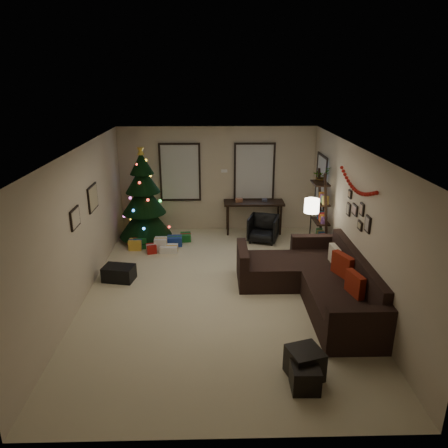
# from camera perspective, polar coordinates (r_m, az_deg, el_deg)

# --- Properties ---
(floor) EXTENTS (7.00, 7.00, 0.00)m
(floor) POSITION_cam_1_polar(r_m,az_deg,el_deg) (8.25, -0.59, -8.96)
(floor) COLOR beige
(floor) RESTS_ON ground
(ceiling) EXTENTS (7.00, 7.00, 0.00)m
(ceiling) POSITION_cam_1_polar(r_m,az_deg,el_deg) (7.36, -0.67, 9.86)
(ceiling) COLOR white
(ceiling) RESTS_ON floor
(wall_back) EXTENTS (5.00, 0.00, 5.00)m
(wall_back) POSITION_cam_1_polar(r_m,az_deg,el_deg) (11.06, -0.91, 5.98)
(wall_back) COLOR #C4B295
(wall_back) RESTS_ON floor
(wall_front) EXTENTS (5.00, 0.00, 5.00)m
(wall_front) POSITION_cam_1_polar(r_m,az_deg,el_deg) (4.56, 0.06, -14.96)
(wall_front) COLOR #C4B295
(wall_front) RESTS_ON floor
(wall_left) EXTENTS (0.00, 7.00, 7.00)m
(wall_left) POSITION_cam_1_polar(r_m,az_deg,el_deg) (8.07, -18.68, -0.24)
(wall_left) COLOR #C4B295
(wall_left) RESTS_ON floor
(wall_right) EXTENTS (0.00, 7.00, 7.00)m
(wall_right) POSITION_cam_1_polar(r_m,az_deg,el_deg) (8.13, 17.28, 0.07)
(wall_right) COLOR #C4B295
(wall_right) RESTS_ON floor
(window_back_left) EXTENTS (1.05, 0.06, 1.50)m
(window_back_left) POSITION_cam_1_polar(r_m,az_deg,el_deg) (11.02, -5.89, 6.90)
(window_back_left) COLOR #728CB2
(window_back_left) RESTS_ON wall_back
(window_back_right) EXTENTS (1.05, 0.06, 1.50)m
(window_back_right) POSITION_cam_1_polar(r_m,az_deg,el_deg) (11.04, 4.06, 6.97)
(window_back_right) COLOR #728CB2
(window_back_right) RESTS_ON wall_back
(window_right_wall) EXTENTS (0.06, 0.90, 1.30)m
(window_right_wall) POSITION_cam_1_polar(r_m,az_deg,el_deg) (10.43, 12.91, 5.50)
(window_right_wall) COLOR #728CB2
(window_right_wall) RESTS_ON wall_right
(christmas_tree) EXTENTS (1.29, 1.29, 2.39)m
(christmas_tree) POSITION_cam_1_polar(r_m,az_deg,el_deg) (10.55, -10.67, 2.96)
(christmas_tree) COLOR black
(christmas_tree) RESTS_ON floor
(presents) EXTENTS (1.50, 1.01, 0.30)m
(presents) POSITION_cam_1_polar(r_m,az_deg,el_deg) (10.32, -8.96, -2.46)
(presents) COLOR navy
(presents) RESTS_ON floor
(sofa) EXTENTS (2.17, 3.13, 0.94)m
(sofa) POSITION_cam_1_polar(r_m,az_deg,el_deg) (8.08, 12.40, -7.64)
(sofa) COLOR black
(sofa) RESTS_ON floor
(pillow_red_a) EXTENTS (0.22, 0.46, 0.44)m
(pillow_red_a) POSITION_cam_1_polar(r_m,az_deg,el_deg) (7.39, 17.09, -7.88)
(pillow_red_a) COLOR maroon
(pillow_red_a) RESTS_ON sofa
(pillow_red_b) EXTENTS (0.31, 0.51, 0.49)m
(pillow_red_b) POSITION_cam_1_polar(r_m,az_deg,el_deg) (7.99, 15.56, -5.60)
(pillow_red_b) COLOR maroon
(pillow_red_b) RESTS_ON sofa
(pillow_cream) EXTENTS (0.14, 0.39, 0.38)m
(pillow_cream) POSITION_cam_1_polar(r_m,az_deg,el_deg) (8.47, 14.54, -4.12)
(pillow_cream) COLOR beige
(pillow_cream) RESTS_ON sofa
(ottoman_near) EXTENTS (0.55, 0.55, 0.42)m
(ottoman_near) POSITION_cam_1_polar(r_m,az_deg,el_deg) (6.20, 10.73, -17.79)
(ottoman_near) COLOR black
(ottoman_near) RESTS_ON floor
(ottoman_far) EXTENTS (0.37, 0.37, 0.35)m
(ottoman_far) POSITION_cam_1_polar(r_m,az_deg,el_deg) (6.02, 10.79, -19.53)
(ottoman_far) COLOR black
(ottoman_far) RESTS_ON floor
(desk) EXTENTS (1.53, 0.55, 0.83)m
(desk) POSITION_cam_1_polar(r_m,az_deg,el_deg) (11.01, 4.01, 2.52)
(desk) COLOR black
(desk) RESTS_ON floor
(desk_chair) EXTENTS (0.78, 0.75, 0.65)m
(desk_chair) POSITION_cam_1_polar(r_m,az_deg,el_deg) (10.54, 5.26, -0.61)
(desk_chair) COLOR black
(desk_chair) RESTS_ON floor
(bookshelf) EXTENTS (0.30, 0.58, 1.97)m
(bookshelf) POSITION_cam_1_polar(r_m,az_deg,el_deg) (9.69, 12.96, 1.07)
(bookshelf) COLOR black
(bookshelf) RESTS_ON floor
(potted_plant) EXTENTS (0.65, 0.64, 0.55)m
(potted_plant) POSITION_cam_1_polar(r_m,az_deg,el_deg) (9.74, 12.92, 6.58)
(potted_plant) COLOR #4C4C4C
(potted_plant) RESTS_ON bookshelf
(floor_lamp) EXTENTS (0.31, 0.31, 1.47)m
(floor_lamp) POSITION_cam_1_polar(r_m,az_deg,el_deg) (9.11, 11.61, 1.82)
(floor_lamp) COLOR black
(floor_lamp) RESTS_ON floor
(art_map) EXTENTS (0.04, 0.60, 0.50)m
(art_map) POSITION_cam_1_polar(r_m,az_deg,el_deg) (8.79, -17.14, 3.38)
(art_map) COLOR black
(art_map) RESTS_ON wall_left
(art_abstract) EXTENTS (0.04, 0.45, 0.35)m
(art_abstract) POSITION_cam_1_polar(r_m,az_deg,el_deg) (7.74, -19.30, 0.74)
(art_abstract) COLOR black
(art_abstract) RESTS_ON wall_left
(gallery) EXTENTS (0.03, 1.25, 0.54)m
(gallery) POSITION_cam_1_polar(r_m,az_deg,el_deg) (7.99, 17.46, 1.39)
(gallery) COLOR black
(gallery) RESTS_ON wall_right
(garland) EXTENTS (0.08, 1.90, 0.30)m
(garland) POSITION_cam_1_polar(r_m,az_deg,el_deg) (7.98, 17.30, 5.10)
(garland) COLOR #A5140C
(garland) RESTS_ON wall_right
(stocking_left) EXTENTS (0.20, 0.05, 0.36)m
(stocking_left) POSITION_cam_1_polar(r_m,az_deg,el_deg) (11.08, -1.65, 7.10)
(stocking_left) COLOR #990F0C
(stocking_left) RESTS_ON wall_back
(stocking_right) EXTENTS (0.20, 0.05, 0.36)m
(stocking_right) POSITION_cam_1_polar(r_m,az_deg,el_deg) (11.07, 0.07, 6.48)
(stocking_right) COLOR #990F0C
(stocking_right) RESTS_ON wall_back
(storage_bin) EXTENTS (0.67, 0.51, 0.30)m
(storage_bin) POSITION_cam_1_polar(r_m,az_deg,el_deg) (8.86, -13.86, -6.40)
(storage_bin) COLOR black
(storage_bin) RESTS_ON floor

